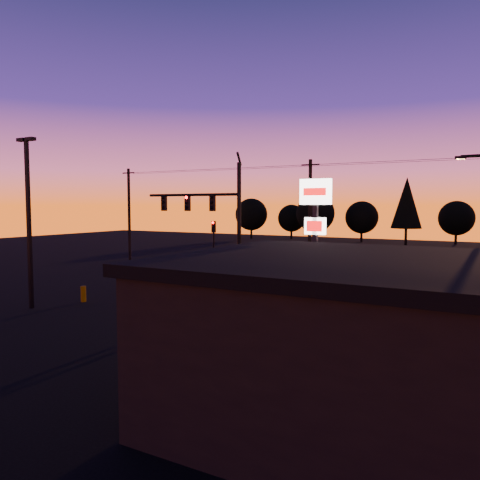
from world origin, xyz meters
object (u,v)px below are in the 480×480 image
object	(u,v)px
bollard	(83,294)
suv_parked	(382,331)
car_right	(362,287)
pylon_sign	(315,219)
secondary_signal	(214,240)
car_mid	(234,275)
parking_lot_light	(28,211)
traffic_signal_mast	(215,216)

from	to	relation	value
bollard	suv_parked	size ratio (longest dim) A/B	0.18
car_right	suv_parked	xyz separation A→B (m)	(3.20, -9.30, 0.01)
pylon_sign	bollard	size ratio (longest dim) A/B	7.43
secondary_signal	suv_parked	xyz separation A→B (m)	(15.70, -12.49, -2.17)
bollard	car_right	bearing A→B (deg)	32.27
secondary_signal	car_mid	world-z (taller)	secondary_signal
secondary_signal	parking_lot_light	xyz separation A→B (m)	(-2.50, -14.49, 2.41)
pylon_sign	car_mid	xyz separation A→B (m)	(-8.49, 7.07, -4.19)
bollard	car_right	xyz separation A→B (m)	(13.83, 8.73, 0.23)
pylon_sign	car_mid	bearing A→B (deg)	140.23
secondary_signal	parking_lot_light	distance (m)	14.90
parking_lot_light	pylon_sign	distance (m)	15.19
parking_lot_light	pylon_sign	size ratio (longest dim) A/B	1.34
traffic_signal_mast	car_mid	bearing A→B (deg)	106.90
traffic_signal_mast	suv_parked	bearing A→B (deg)	-24.83
pylon_sign	car_right	bearing A→B (deg)	85.85
traffic_signal_mast	car_right	world-z (taller)	traffic_signal_mast
traffic_signal_mast	pylon_sign	size ratio (longest dim) A/B	1.26
traffic_signal_mast	suv_parked	distance (m)	12.63
pylon_sign	car_right	xyz separation A→B (m)	(0.49, 6.79, -4.23)
parking_lot_light	suv_parked	size ratio (longest dim) A/B	1.83
parking_lot_light	car_right	world-z (taller)	parking_lot_light
traffic_signal_mast	suv_parked	xyz separation A→B (m)	(10.79, -5.00, -4.24)
pylon_sign	bollard	distance (m)	14.19
car_right	pylon_sign	bearing A→B (deg)	-2.85
car_mid	car_right	distance (m)	8.98
car_mid	car_right	bearing A→B (deg)	-103.60
traffic_signal_mast	secondary_signal	xyz separation A→B (m)	(-4.90, 7.49, -2.07)
car_mid	suv_parked	xyz separation A→B (m)	(12.18, -9.57, -0.03)
secondary_signal	parking_lot_light	world-z (taller)	parking_lot_light
secondary_signal	pylon_sign	bearing A→B (deg)	-39.77
secondary_signal	bollard	distance (m)	12.24
traffic_signal_mast	parking_lot_light	world-z (taller)	parking_lot_light
car_mid	car_right	xyz separation A→B (m)	(8.98, -0.27, -0.04)
bollard	car_right	distance (m)	16.36
car_mid	suv_parked	world-z (taller)	car_mid
pylon_sign	suv_parked	xyz separation A→B (m)	(3.70, -2.50, -4.22)
secondary_signal	pylon_sign	size ratio (longest dim) A/B	0.64
car_right	suv_parked	world-z (taller)	suv_parked
bollard	car_right	size ratio (longest dim) A/B	0.19
car_right	secondary_signal	bearing A→B (deg)	-103.04
car_mid	suv_parked	distance (m)	15.49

